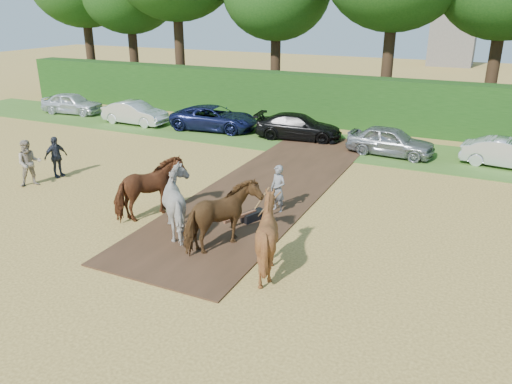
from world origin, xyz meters
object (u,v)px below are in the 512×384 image
at_px(parked_cars, 338,133).
at_px(plough_team, 204,210).
at_px(spectator_near, 29,163).
at_px(spectator_far, 56,157).

bearing_deg(parked_cars, plough_team, -92.76).
distance_m(spectator_near, parked_cars, 14.85).
xyz_separation_m(spectator_far, parked_cars, (9.53, 10.00, -0.19)).
xyz_separation_m(spectator_near, plough_team, (9.03, -1.30, 0.07)).
bearing_deg(plough_team, parked_cars, 87.24).
xyz_separation_m(spectator_near, spectator_far, (0.10, 1.30, -0.08)).
relative_size(spectator_near, plough_team, 0.27).
distance_m(spectator_far, plough_team, 9.30).
xyz_separation_m(spectator_far, plough_team, (8.93, -2.60, 0.15)).
distance_m(spectator_far, parked_cars, 13.81).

